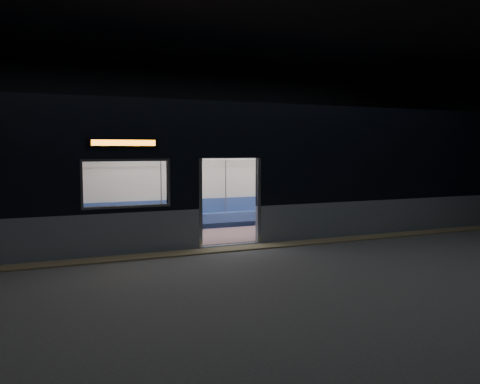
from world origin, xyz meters
TOP-DOWN VIEW (x-y plane):
  - station_floor at (0.00, 0.00)m, footprint 24.00×14.00m
  - station_envelope at (0.00, 0.00)m, footprint 24.00×14.00m
  - tactile_strip at (0.00, 0.55)m, footprint 22.80×0.50m
  - metro_car at (-0.00, 2.54)m, footprint 18.00×3.04m
  - passenger at (4.80, 3.55)m, footprint 0.36×0.63m
  - handbag at (4.83, 3.34)m, footprint 0.32×0.29m
  - transit_map at (2.52, 3.85)m, footprint 0.89×0.03m

SIDE VIEW (x-z plane):
  - station_floor at x=0.00m, z-range -0.01..0.00m
  - tactile_strip at x=0.00m, z-range 0.00..0.03m
  - handbag at x=4.83m, z-range 0.60..0.73m
  - passenger at x=4.80m, z-range 0.12..1.41m
  - transit_map at x=2.52m, z-range 1.15..1.73m
  - metro_car at x=0.00m, z-range 0.17..3.52m
  - station_envelope at x=0.00m, z-range 1.16..6.16m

